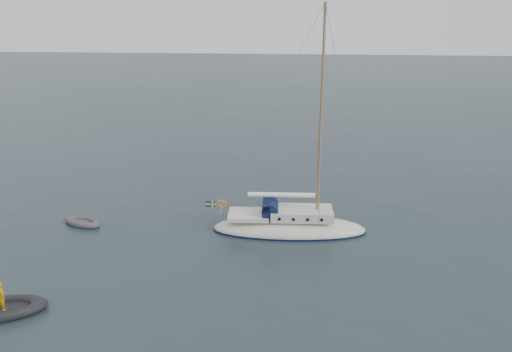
# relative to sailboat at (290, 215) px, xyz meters

# --- Properties ---
(ground) EXTENTS (300.00, 300.00, 0.00)m
(ground) POSITION_rel_sailboat_xyz_m (-2.37, -1.92, -1.05)
(ground) COLOR black
(ground) RESTS_ON ground
(sailboat) EXTENTS (9.78, 2.93, 13.93)m
(sailboat) POSITION_rel_sailboat_xyz_m (0.00, 0.00, 0.00)
(sailboat) COLOR beige
(sailboat) RESTS_ON ground
(dinghy) EXTENTS (2.71, 1.22, 0.39)m
(dinghy) POSITION_rel_sailboat_xyz_m (-13.07, -0.42, -0.88)
(dinghy) COLOR #4D4D52
(dinghy) RESTS_ON ground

